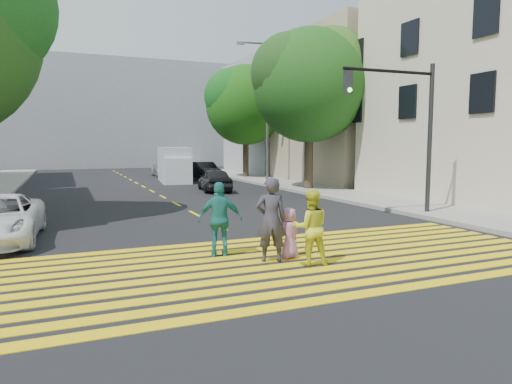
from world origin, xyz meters
TOP-DOWN VIEW (x-y plane):
  - ground at (0.00, 0.00)m, footprint 120.00×120.00m
  - sidewalk_right at (8.50, 15.00)m, footprint 3.00×60.00m
  - crosswalk at (0.00, 1.28)m, footprint 13.40×5.30m
  - lane_line at (0.00, 22.50)m, footprint 0.12×34.40m
  - building_right_cream at (15.00, 8.00)m, footprint 10.00×10.00m
  - building_right_tan at (15.00, 19.00)m, footprint 10.00×10.00m
  - building_right_grey at (15.00, 30.00)m, footprint 10.00×10.00m
  - backdrop_block at (0.00, 48.00)m, footprint 30.00×8.00m
  - tree_right_near at (8.27, 14.83)m, footprint 8.17×7.86m
  - tree_right_far at (8.44, 24.94)m, footprint 7.29×6.88m
  - pedestrian_man at (-0.29, 1.46)m, footprint 0.78×0.61m
  - pedestrian_woman at (0.39, 0.89)m, footprint 0.94×0.82m
  - pedestrian_child at (0.21, 1.55)m, footprint 0.66×0.54m
  - pedestrian_extra at (-1.17, 2.36)m, footprint 1.10×0.68m
  - dark_car_near at (3.24, 16.63)m, footprint 1.99×3.92m
  - silver_car at (3.07, 29.79)m, footprint 1.83×4.30m
  - dark_car_parked at (4.80, 24.05)m, footprint 1.67×4.15m
  - white_van at (2.59, 23.76)m, footprint 2.46×5.26m
  - traffic_signal at (6.76, 5.29)m, footprint 3.72×0.35m
  - street_lamp at (7.75, 20.03)m, footprint 2.10×0.55m

SIDE VIEW (x-z plane):
  - ground at x=0.00m, z-range 0.00..0.00m
  - lane_line at x=0.00m, z-range 0.00..0.01m
  - crosswalk at x=0.00m, z-range 0.00..0.01m
  - sidewalk_right at x=8.50m, z-range 0.00..0.15m
  - pedestrian_child at x=0.21m, z-range 0.00..1.17m
  - silver_car at x=3.07m, z-range 0.00..1.24m
  - dark_car_near at x=3.24m, z-range 0.00..1.28m
  - dark_car_parked at x=4.80m, z-range 0.00..1.34m
  - pedestrian_woman at x=0.39m, z-range 0.00..1.64m
  - pedestrian_extra at x=-1.17m, z-range 0.00..1.74m
  - pedestrian_man at x=-0.29m, z-range 0.00..1.89m
  - white_van at x=2.59m, z-range -0.06..2.33m
  - traffic_signal at x=6.76m, z-range 0.80..6.26m
  - building_right_cream at x=15.00m, z-range 0.00..10.00m
  - building_right_tan at x=15.00m, z-range 0.00..10.00m
  - building_right_grey at x=15.00m, z-range 0.00..10.00m
  - street_lamp at x=7.75m, z-range 0.69..9.97m
  - tree_right_far at x=8.44m, z-range 1.53..10.23m
  - backdrop_block at x=0.00m, z-range 0.00..12.00m
  - tree_right_near at x=8.27m, z-range 1.61..10.71m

